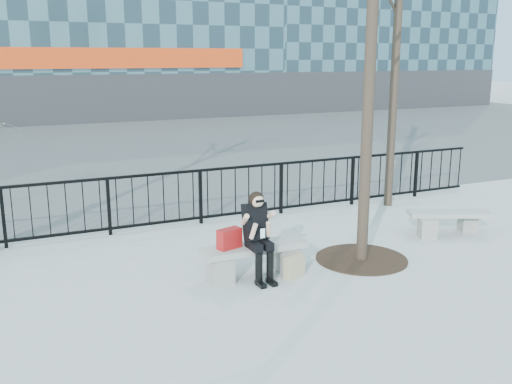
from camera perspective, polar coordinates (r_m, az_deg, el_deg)
name	(u,v)px	position (r m, az deg, el deg)	size (l,w,h in m)	color
ground	(254,275)	(8.80, -0.18, -8.34)	(120.00, 120.00, 0.00)	#A1A19C
street_surface	(92,143)	(22.92, -16.04, 4.69)	(60.00, 23.00, 0.01)	#474747
railing	(191,198)	(11.30, -6.53, -0.55)	(14.00, 0.06, 1.10)	black
tree_grate	(361,259)	(9.61, 10.49, -6.58)	(1.50, 1.50, 0.02)	black
bench_main	(254,257)	(8.69, -0.19, -6.50)	(1.65, 0.46, 0.49)	slate
bench_second	(448,220)	(11.29, 18.67, -2.68)	(1.49, 0.41, 0.44)	slate
seated_woman	(259,237)	(8.44, 0.27, -4.48)	(0.50, 0.64, 1.34)	black
handbag	(229,239)	(8.45, -2.69, -4.67)	(0.36, 0.17, 0.30)	#9F1314
shopping_bag	(294,267)	(8.70, 3.85, -7.45)	(0.35, 0.13, 0.33)	beige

